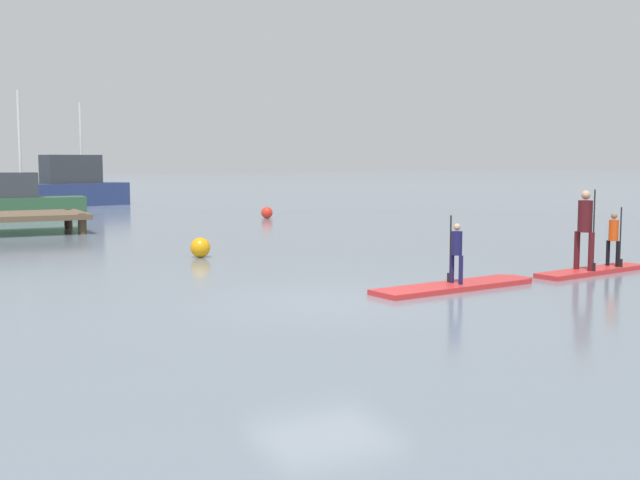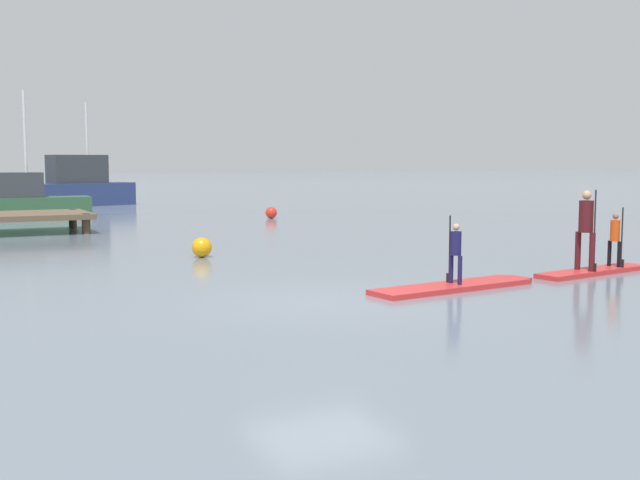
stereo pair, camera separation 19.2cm
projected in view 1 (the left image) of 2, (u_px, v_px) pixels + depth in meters
ground_plane at (325, 301)px, 14.17m from camera, size 240.00×240.00×0.00m
paddleboard_near at (456, 286)px, 15.51m from camera, size 3.76×1.23×0.10m
paddler_child_solo at (456, 250)px, 15.46m from camera, size 0.23×0.40×1.31m
paddleboard_far at (592, 271)px, 17.60m from camera, size 3.27×1.11×0.10m
paddler_adult at (585, 224)px, 17.31m from camera, size 0.35×0.53×1.75m
paddler_child_front at (614, 236)px, 17.97m from camera, size 0.24×0.41×1.33m
fishing_boat_green_midground at (67, 187)px, 42.03m from camera, size 6.92×3.71×5.43m
motor_boat_small_navy at (17, 201)px, 33.99m from camera, size 5.39×1.64×5.35m
mooring_buoy_near at (267, 213)px, 33.62m from camera, size 0.49×0.49×0.49m
mooring_buoy_mid at (200, 247)px, 20.38m from camera, size 0.51×0.51×0.51m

